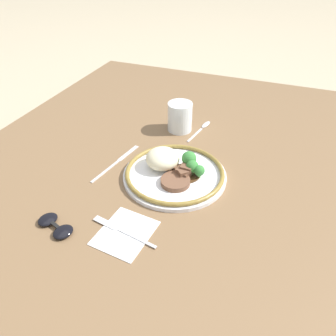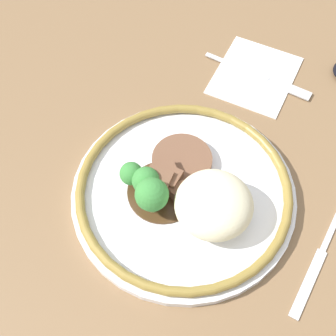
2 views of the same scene
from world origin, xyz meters
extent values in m
plane|color=tan|center=(0.00, 0.00, 0.00)|extent=(8.00, 8.00, 0.00)
cube|color=brown|center=(0.00, 0.00, 0.02)|extent=(1.56, 1.27, 0.05)
cube|color=white|center=(-0.24, 0.02, 0.05)|extent=(0.14, 0.12, 0.00)
cylinder|color=white|center=(-0.01, -0.01, 0.05)|extent=(0.28, 0.28, 0.01)
torus|color=olive|center=(-0.01, -0.01, 0.06)|extent=(0.27, 0.27, 0.01)
ellipsoid|color=beige|center=(0.01, 0.03, 0.09)|extent=(0.09, 0.09, 0.06)
cylinder|color=brown|center=(-0.05, -0.02, 0.06)|extent=(0.08, 0.08, 0.01)
cylinder|color=#472D19|center=(0.00, -0.03, 0.06)|extent=(0.09, 0.09, 0.00)
cube|color=brown|center=(-0.01, -0.03, 0.07)|extent=(0.02, 0.02, 0.02)
cube|color=brown|center=(0.00, -0.01, 0.07)|extent=(0.03, 0.03, 0.02)
cube|color=brown|center=(-0.01, -0.03, 0.07)|extent=(0.03, 0.03, 0.03)
cube|color=brown|center=(-0.02, -0.04, 0.07)|extent=(0.04, 0.04, 0.03)
cube|color=brown|center=(0.00, -0.04, 0.07)|extent=(0.03, 0.03, 0.03)
cube|color=brown|center=(-0.02, -0.04, 0.07)|extent=(0.02, 0.02, 0.02)
cylinder|color=#669E51|center=(0.03, -0.04, 0.07)|extent=(0.01, 0.01, 0.02)
sphere|color=#387F38|center=(0.03, -0.04, 0.09)|extent=(0.04, 0.04, 0.04)
cylinder|color=#669E51|center=(0.01, -0.05, 0.06)|extent=(0.01, 0.01, 0.01)
sphere|color=#387F38|center=(0.01, -0.05, 0.08)|extent=(0.03, 0.03, 0.03)
cylinder|color=#669E51|center=(0.00, -0.07, 0.06)|extent=(0.01, 0.01, 0.01)
sphere|color=#387F38|center=(0.00, -0.07, 0.08)|extent=(0.03, 0.03, 0.03)
cube|color=silver|center=(-0.25, -0.01, 0.05)|extent=(0.03, 0.10, 0.00)
cube|color=silver|center=(-0.23, 0.08, 0.05)|extent=(0.03, 0.07, 0.00)
cube|color=silver|center=(0.05, 0.16, 0.05)|extent=(0.09, 0.03, 0.00)
camera|label=1|loc=(-0.68, -0.25, 0.60)|focal=35.00mm
camera|label=2|loc=(0.26, 0.07, 0.57)|focal=50.00mm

